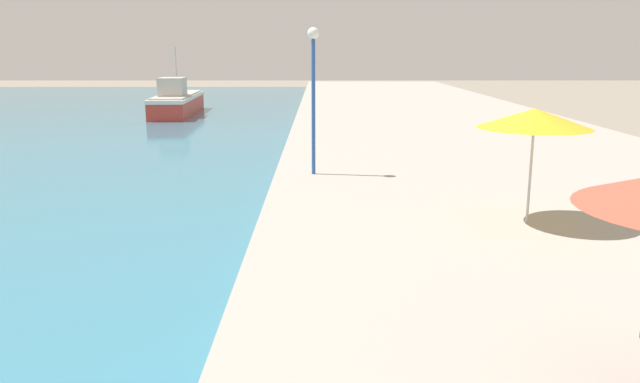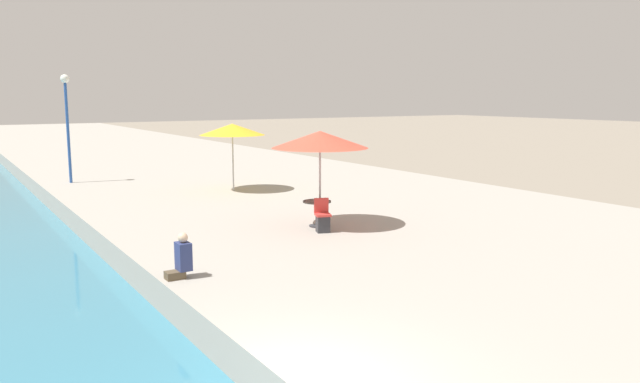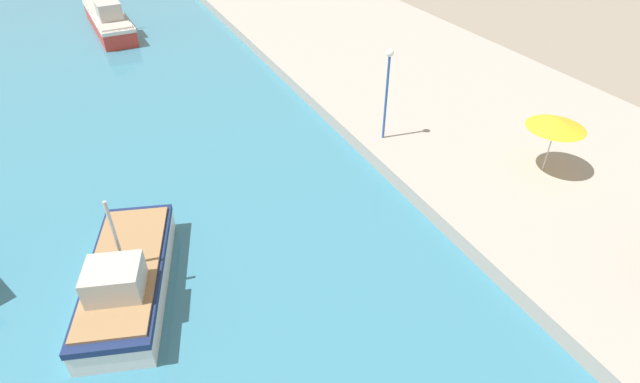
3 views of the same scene
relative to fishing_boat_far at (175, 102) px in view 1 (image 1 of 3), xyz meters
name	(u,v)px [view 1 (image 1 of 3)]	position (x,y,z in m)	size (l,w,h in m)	color
quay_promenade	(434,127)	(16.86, -10.23, -0.61)	(16.00, 90.00, 0.72)	#A39E93
fishing_boat_far	(175,102)	(0.00, 0.00, 0.00)	(2.97, 10.31, 4.76)	red
cafe_umbrella_white	(532,118)	(15.10, -31.37, 2.14)	(2.52, 2.52, 2.61)	#B7B7B7
lamppost	(311,76)	(10.11, -25.65, 2.84)	(0.36, 0.36, 4.56)	#28519E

